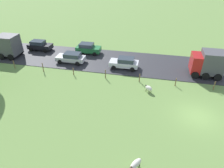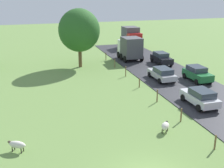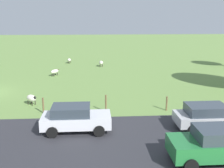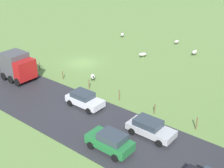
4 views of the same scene
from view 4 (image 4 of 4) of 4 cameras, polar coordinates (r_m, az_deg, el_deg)
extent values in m
plane|color=#6B8E47|center=(42.74, -5.60, 3.96)|extent=(160.00, 160.00, 0.00)
cube|color=#2D2D33|center=(36.61, -17.13, -0.90)|extent=(8.00, 80.00, 0.06)
ellipsoid|color=silver|center=(51.34, 12.05, 7.80)|extent=(1.01, 0.56, 0.46)
ellipsoid|color=silver|center=(50.94, 11.77, 7.81)|extent=(0.28, 0.21, 0.20)
cylinder|color=#2D2823|center=(51.16, 11.97, 7.37)|extent=(0.07, 0.07, 0.30)
cylinder|color=#2D2823|center=(51.28, 11.73, 7.43)|extent=(0.07, 0.07, 0.30)
cylinder|color=#2D2823|center=(51.59, 12.30, 7.49)|extent=(0.07, 0.07, 0.30)
cylinder|color=#2D2823|center=(51.71, 12.07, 7.55)|extent=(0.07, 0.07, 0.30)
ellipsoid|color=silver|center=(37.11, -3.64, 1.44)|extent=(0.99, 1.03, 0.53)
ellipsoid|color=black|center=(36.67, -3.56, 1.34)|extent=(0.31, 0.31, 0.20)
cylinder|color=#2D2823|center=(37.04, -3.35, 0.80)|extent=(0.07, 0.07, 0.31)
cylinder|color=#2D2823|center=(37.01, -3.80, 0.76)|extent=(0.07, 0.07, 0.31)
cylinder|color=#2D2823|center=(37.49, -3.45, 1.11)|extent=(0.07, 0.07, 0.31)
cylinder|color=#2D2823|center=(37.46, -3.90, 1.08)|extent=(0.07, 0.07, 0.31)
ellipsoid|color=silver|center=(44.59, 5.80, 5.59)|extent=(1.26, 1.03, 0.47)
ellipsoid|color=brown|center=(44.78, 6.47, 5.79)|extent=(0.32, 0.29, 0.20)
cylinder|color=#2D2823|center=(44.95, 6.10, 5.27)|extent=(0.07, 0.07, 0.34)
cylinder|color=#2D2823|center=(44.73, 6.23, 5.16)|extent=(0.07, 0.07, 0.34)
cylinder|color=#2D2823|center=(44.69, 5.33, 5.19)|extent=(0.07, 0.07, 0.34)
cylinder|color=#2D2823|center=(44.47, 5.46, 5.08)|extent=(0.07, 0.07, 0.34)
ellipsoid|color=silver|center=(54.11, 1.94, 9.28)|extent=(1.06, 0.91, 0.53)
ellipsoid|color=brown|center=(54.50, 2.01, 9.52)|extent=(0.31, 0.28, 0.20)
cylinder|color=#2D2823|center=(54.47, 1.82, 9.01)|extent=(0.07, 0.07, 0.28)
cylinder|color=#2D2823|center=(54.43, 2.13, 9.00)|extent=(0.07, 0.07, 0.28)
cylinder|color=#2D2823|center=(53.99, 1.74, 8.86)|extent=(0.07, 0.07, 0.28)
cylinder|color=#2D2823|center=(53.95, 2.05, 8.84)|extent=(0.07, 0.07, 0.28)
ellipsoid|color=beige|center=(46.83, 15.22, 5.82)|extent=(1.06, 0.64, 0.55)
ellipsoid|color=silver|center=(47.20, 15.53, 6.09)|extent=(0.28, 0.20, 0.20)
cylinder|color=#2D2823|center=(47.25, 15.18, 5.53)|extent=(0.07, 0.07, 0.33)
cylinder|color=#2D2823|center=(47.12, 15.50, 5.43)|extent=(0.07, 0.07, 0.33)
cylinder|color=#2D2823|center=(46.79, 14.84, 5.37)|extent=(0.07, 0.07, 0.33)
cylinder|color=#2D2823|center=(46.66, 15.16, 5.27)|extent=(0.07, 0.07, 0.33)
cylinder|color=brown|center=(41.00, -13.44, 3.25)|extent=(0.12, 0.12, 1.13)
cylinder|color=brown|center=(37.85, -9.25, 1.67)|extent=(0.12, 0.12, 1.05)
cylinder|color=brown|center=(34.94, -4.35, -0.08)|extent=(0.12, 0.12, 1.14)
cylinder|color=brown|center=(32.36, 1.38, -2.11)|extent=(0.12, 0.12, 1.24)
cylinder|color=brown|center=(30.29, 8.02, -4.67)|extent=(0.12, 0.12, 1.05)
cylinder|color=brown|center=(28.62, 15.61, -7.13)|extent=(0.12, 0.12, 1.27)
cube|color=#B21919|center=(37.28, -15.96, 2.55)|extent=(2.54, 1.20, 2.30)
cube|color=#4C4C51|center=(38.69, -17.73, 3.61)|extent=(2.54, 2.69, 2.87)
cylinder|color=black|center=(38.39, -14.25, 1.56)|extent=(0.30, 0.96, 0.96)
cylinder|color=black|center=(37.09, -17.31, 0.30)|extent=(0.30, 0.96, 0.96)
cylinder|color=black|center=(39.35, -15.39, 2.03)|extent=(0.30, 0.96, 0.96)
cylinder|color=black|center=(38.08, -18.41, 0.81)|extent=(0.30, 0.96, 0.96)
cylinder|color=black|center=(40.49, -16.65, 2.53)|extent=(0.30, 0.96, 0.96)
cylinder|color=black|center=(39.26, -19.63, 1.37)|extent=(0.30, 0.96, 0.96)
cube|color=#B7B7BC|center=(26.89, 7.31, -8.49)|extent=(1.81, 4.23, 0.60)
cube|color=#333D47|center=(26.71, 6.80, -7.23)|extent=(1.59, 2.32, 0.56)
cylinder|color=black|center=(27.19, 10.78, -9.12)|extent=(0.22, 0.64, 0.64)
cylinder|color=black|center=(25.87, 8.81, -10.96)|extent=(0.22, 0.64, 0.64)
cylinder|color=black|center=(28.30, 5.89, -7.24)|extent=(0.22, 0.64, 0.64)
cylinder|color=black|center=(27.03, 3.75, -8.89)|extent=(0.22, 0.64, 0.64)
cube|color=silver|center=(31.20, -5.08, -3.15)|extent=(1.79, 4.01, 0.66)
cube|color=#333D47|center=(31.10, -5.53, -1.99)|extent=(1.57, 2.21, 0.56)
cylinder|color=black|center=(31.15, -2.18, -3.80)|extent=(0.22, 0.64, 0.64)
cylinder|color=black|center=(30.01, -4.42, -5.10)|extent=(0.22, 0.64, 0.64)
cylinder|color=black|center=(32.72, -5.65, -2.38)|extent=(0.22, 0.64, 0.64)
cylinder|color=black|center=(31.64, -7.89, -3.55)|extent=(0.22, 0.64, 0.64)
cube|color=#237238|center=(25.05, -0.47, -10.89)|extent=(1.80, 3.91, 0.77)
cube|color=#333D47|center=(24.51, 0.07, -9.89)|extent=(1.59, 2.15, 0.56)
cylinder|color=black|center=(25.41, -4.04, -11.44)|extent=(0.22, 0.64, 0.64)
cylinder|color=black|center=(26.49, -1.37, -9.63)|extent=(0.22, 0.64, 0.64)
cylinder|color=black|center=(24.10, 0.55, -13.74)|extent=(0.22, 0.64, 0.64)
cylinder|color=black|center=(25.24, 3.14, -11.70)|extent=(0.22, 0.64, 0.64)
camera|label=1|loc=(50.51, 12.81, 22.48)|focal=32.49mm
camera|label=2|loc=(53.12, -11.38, 19.12)|focal=46.16mm
camera|label=3|loc=(20.75, -33.40, -4.78)|focal=43.62mm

